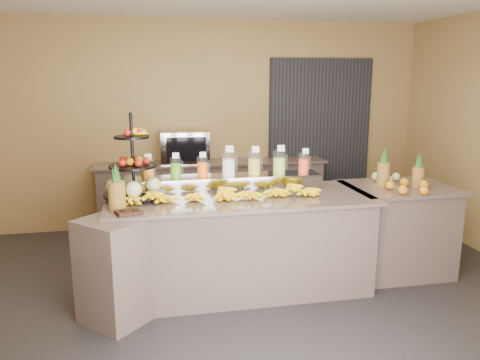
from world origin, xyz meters
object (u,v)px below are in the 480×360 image
object	(u,v)px
pitcher_tray	(229,183)
right_fruit_pile	(404,181)
oven_warmer	(185,147)
fruit_stand	(137,177)
condiment_caddy	(129,212)
banana_heap	(223,192)

from	to	relation	value
pitcher_tray	right_fruit_pile	world-z (taller)	right_fruit_pile
pitcher_tray	right_fruit_pile	distance (m)	1.77
oven_warmer	fruit_stand	bearing A→B (deg)	-104.76
condiment_caddy	pitcher_tray	bearing A→B (deg)	35.03
fruit_stand	condiment_caddy	distance (m)	0.55
pitcher_tray	condiment_caddy	distance (m)	1.17
pitcher_tray	condiment_caddy	bearing A→B (deg)	-144.97
condiment_caddy	right_fruit_pile	bearing A→B (deg)	8.04
right_fruit_pile	banana_heap	bearing A→B (deg)	-178.98
banana_heap	oven_warmer	distance (m)	2.00
pitcher_tray	fruit_stand	size ratio (longest dim) A/B	2.32
condiment_caddy	right_fruit_pile	distance (m)	2.73
pitcher_tray	oven_warmer	bearing A→B (deg)	99.94
right_fruit_pile	pitcher_tray	bearing A→B (deg)	170.65
banana_heap	oven_warmer	bearing A→B (deg)	95.18
condiment_caddy	banana_heap	bearing A→B (deg)	22.47
pitcher_tray	oven_warmer	distance (m)	1.70
pitcher_tray	fruit_stand	world-z (taller)	fruit_stand
fruit_stand	condiment_caddy	xyz separation A→B (m)	(-0.07, -0.51, -0.19)
pitcher_tray	oven_warmer	xyz separation A→B (m)	(-0.29, 1.67, 0.13)
pitcher_tray	banana_heap	distance (m)	0.34
banana_heap	fruit_stand	distance (m)	0.80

